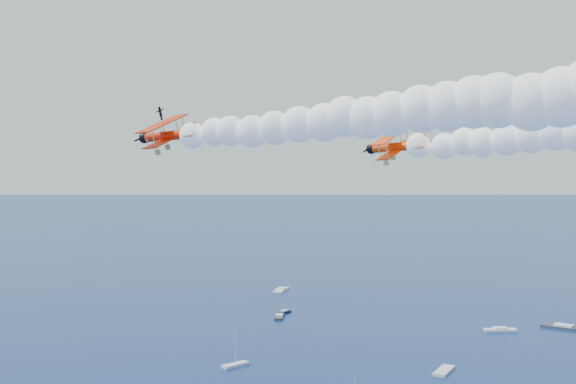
% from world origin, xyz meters
% --- Properties ---
extents(biplane_lead, '(9.12, 10.91, 8.37)m').
position_xyz_m(biplane_lead, '(7.58, 23.62, 56.44)').
color(biplane_lead, '#FF4305').
extents(biplane_trail, '(8.80, 10.42, 8.07)m').
position_xyz_m(biplane_trail, '(-13.39, 5.36, 57.67)').
color(biplane_trail, red).
extents(smoke_trail_trail, '(50.53, 10.95, 9.77)m').
position_xyz_m(smoke_trail_trail, '(11.68, 6.67, 59.54)').
color(smoke_trail_trail, white).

